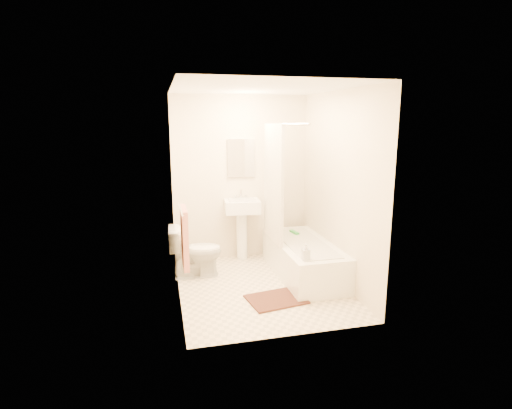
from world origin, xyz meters
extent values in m
plane|color=beige|center=(0.00, 0.00, 0.00)|extent=(2.40, 2.40, 0.00)
plane|color=white|center=(0.00, 0.00, 2.40)|extent=(2.40, 2.40, 0.00)
cube|color=beige|center=(0.00, 1.20, 1.20)|extent=(2.00, 0.02, 2.40)
cube|color=beige|center=(-1.00, 0.00, 1.20)|extent=(0.02, 2.40, 2.40)
cube|color=beige|center=(1.00, 0.00, 1.20)|extent=(0.02, 2.40, 2.40)
cube|color=white|center=(0.00, 1.18, 1.50)|extent=(0.40, 0.03, 0.55)
cylinder|color=silver|center=(0.30, 0.10, 2.00)|extent=(0.03, 1.70, 0.03)
cube|color=silver|center=(0.30, 0.50, 1.22)|extent=(0.04, 0.80, 1.55)
cylinder|color=silver|center=(-0.96, -0.25, 1.10)|extent=(0.02, 0.60, 0.02)
cube|color=#CC7266|center=(-0.93, -0.25, 0.78)|extent=(0.06, 0.45, 0.66)
cylinder|color=white|center=(-0.93, 0.12, 0.70)|extent=(0.11, 0.12, 0.12)
imported|color=white|center=(-0.75, 0.55, 0.34)|extent=(0.70, 0.41, 0.68)
cube|color=#4C221A|center=(0.08, -0.42, 0.01)|extent=(0.71, 0.57, 0.02)
imported|color=white|center=(0.44, -0.39, 0.55)|extent=(0.09, 0.09, 0.19)
cube|color=green|center=(0.67, 0.67, 0.47)|extent=(0.09, 0.20, 0.04)
camera|label=1|loc=(-1.16, -4.53, 2.04)|focal=28.00mm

